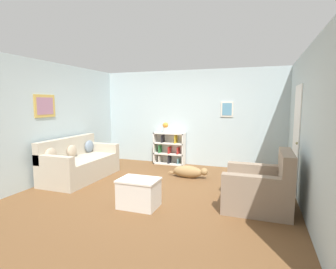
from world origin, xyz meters
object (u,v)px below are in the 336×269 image
at_px(bookshelf, 170,149).
at_px(recliner_chair, 261,189).
at_px(couch, 79,164).
at_px(coffee_table, 139,192).
at_px(vase, 165,127).
at_px(dog, 189,172).

relative_size(bookshelf, recliner_chair, 0.87).
distance_m(couch, coffee_table, 2.27).
bearing_deg(couch, coffee_table, -27.66).
distance_m(bookshelf, vase, 0.63).
height_order(recliner_chair, vase, vase).
bearing_deg(couch, recliner_chair, -6.37).
height_order(bookshelf, dog, bookshelf).
height_order(recliner_chair, dog, recliner_chair).
distance_m(bookshelf, dog, 1.46).
bearing_deg(dog, coffee_table, -100.06).
height_order(bookshelf, coffee_table, bookshelf).
relative_size(recliner_chair, vase, 3.62).
bearing_deg(vase, recliner_chair, -43.66).
relative_size(dog, vase, 3.39).
bearing_deg(dog, vase, 131.41).
height_order(couch, vase, vase).
relative_size(coffee_table, vase, 2.29).
xyz_separation_m(bookshelf, recliner_chair, (2.43, -2.45, -0.11)).
bearing_deg(coffee_table, vase, 101.90).
relative_size(couch, dog, 1.92).
bearing_deg(dog, recliner_chair, -40.07).
xyz_separation_m(couch, bookshelf, (1.48, 2.01, 0.10)).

